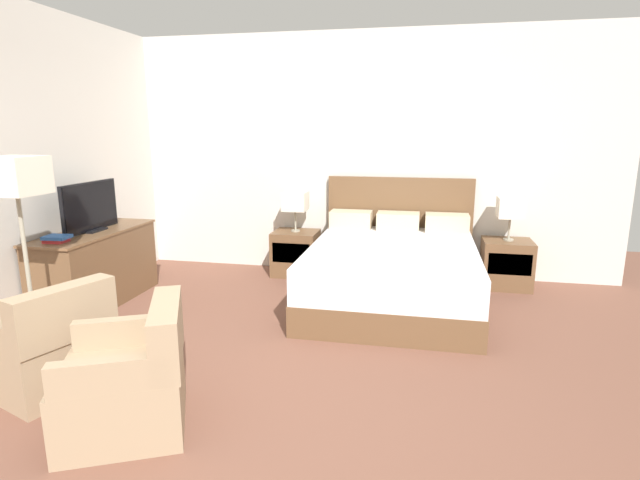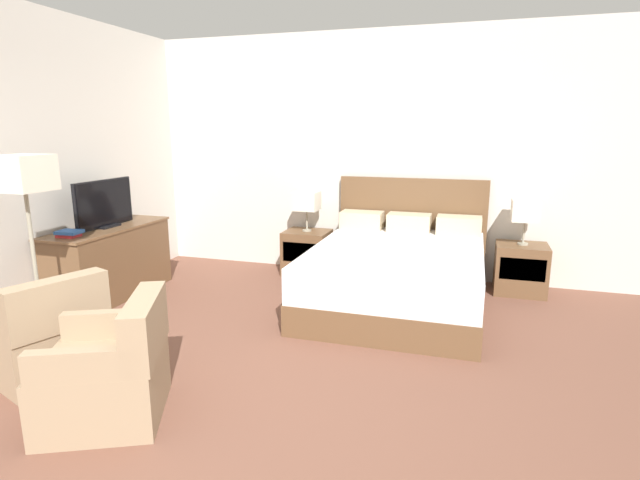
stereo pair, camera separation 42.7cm
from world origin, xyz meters
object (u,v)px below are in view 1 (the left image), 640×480
Objects in this scene: nightstand_right at (506,264)px; armchair_by_window at (49,348)px; book_red_cover at (56,241)px; bed at (393,271)px; book_blue_cover at (57,237)px; table_lamp_left at (295,202)px; nightstand_left at (296,253)px; dresser at (97,266)px; table_lamp_right at (511,208)px; floor_lamp at (17,188)px; armchair_companion at (130,383)px; tv at (90,208)px.

nightstand_right is 4.53m from armchair_by_window.
bed is at bearing 21.68° from book_red_cover.
nightstand_right is 4.60m from book_blue_cover.
armchair_by_window is (-0.97, -2.99, -0.61)m from table_lamp_left.
bed is 3.19m from book_red_cover.
nightstand_left is 2.59× the size of book_blue_cover.
nightstand_right is at bearing 18.69° from dresser.
bed is 4.45× the size of table_lamp_right.
nightstand_left is at bearing 60.99° from floor_lamp.
armchair_by_window is 0.57× the size of floor_lamp.
bed is at bearing 21.76° from book_blue_cover.
book_red_cover is at bearing -158.32° from bed.
armchair_by_window is 0.96× the size of armchair_companion.
bed is at bearing 12.62° from tv.
book_blue_cover is at bearing 112.00° from floor_lamp.
armchair_companion is (-2.59, -3.31, -0.61)m from table_lamp_right.
book_blue_cover is at bearing -88.40° from dresser.
nightstand_left is 3.14m from armchair_by_window.
nightstand_right is 4.61m from book_red_cover.
tv is at bearing 103.43° from floor_lamp.
table_lamp_left is 0.60× the size of tv.
floor_lamp is at bearing -119.01° from nightstand_left.
book_red_cover is (-1.72, -1.92, 0.50)m from nightstand_left.
dresser is (-4.16, -1.41, 0.12)m from nightstand_right.
table_lamp_left is (-1.22, 0.76, 0.57)m from bed.
table_lamp_left reaches higher than book_blue_cover.
bed is 4.45× the size of table_lamp_left.
bed is 1.55m from table_lamp_left.
tv reaches higher than book_red_cover.
nightstand_right is 0.59× the size of armchair_companion.
floor_lamp reaches higher than dresser.
armchair_companion is at bearing -29.30° from floor_lamp.
nightstand_right is 0.37× the size of dresser.
table_lamp_right is (2.44, 0.00, 0.63)m from nightstand_left.
bed reaches higher than nightstand_right.
book_blue_cover reaches higher than nightstand_left.
bed reaches higher than armchair_by_window.
book_blue_cover is (-2.92, -1.17, 0.47)m from bed.
nightstand_left is 2.22m from dresser.
table_lamp_right is 2.31× the size of book_blue_cover.
table_lamp_left reaches higher than armchair_by_window.
armchair_companion is (1.56, -1.89, -0.70)m from tv.
book_red_cover is 0.91m from floor_lamp.
floor_lamp reaches higher than nightstand_left.
book_red_cover reaches higher than dresser.
armchair_by_window is (-3.41, -2.99, 0.02)m from nightstand_right.
bed is at bearing -31.88° from table_lamp_left.
table_lamp_right is 0.60× the size of tv.
table_lamp_left is 2.62× the size of book_red_cover.
book_red_cover is 0.20× the size of armchair_companion.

